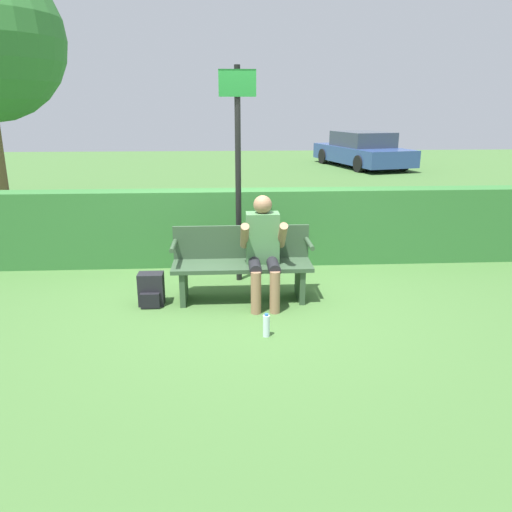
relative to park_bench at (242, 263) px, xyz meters
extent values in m
plane|color=#426B33|center=(0.00, -0.06, -0.42)|extent=(40.00, 40.00, 0.00)
cube|color=#337033|center=(0.00, 1.33, 0.10)|extent=(12.00, 0.37, 1.03)
cube|color=#334C33|center=(0.00, -0.06, -0.01)|extent=(1.55, 0.48, 0.05)
cube|color=#334C33|center=(0.00, 0.16, 0.21)|extent=(1.55, 0.04, 0.38)
cube|color=#334C33|center=(-0.66, -0.06, -0.22)|extent=(0.06, 0.43, 0.39)
cube|color=#334C33|center=(0.66, -0.06, -0.22)|extent=(0.06, 0.43, 0.39)
cylinder|color=#334C33|center=(-0.75, -0.06, 0.23)|extent=(0.05, 0.43, 0.05)
cylinder|color=#334C33|center=(0.75, -0.06, 0.23)|extent=(0.05, 0.43, 0.05)
cube|color=#4C7F4C|center=(0.23, -0.01, 0.29)|extent=(0.36, 0.22, 0.56)
sphere|color=#997051|center=(0.23, -0.01, 0.67)|extent=(0.20, 0.20, 0.20)
cylinder|color=black|center=(0.13, -0.24, 0.05)|extent=(0.13, 0.44, 0.13)
cylinder|color=black|center=(0.33, -0.24, 0.05)|extent=(0.13, 0.44, 0.13)
cylinder|color=#997051|center=(0.13, -0.46, -0.19)|extent=(0.11, 0.11, 0.46)
cylinder|color=#997051|center=(0.33, -0.46, -0.19)|extent=(0.11, 0.11, 0.46)
cylinder|color=#997051|center=(0.03, -0.15, 0.35)|extent=(0.09, 0.34, 0.34)
cylinder|color=#997051|center=(0.44, -0.15, 0.35)|extent=(0.09, 0.34, 0.34)
cube|color=black|center=(-1.01, -0.14, -0.24)|extent=(0.27, 0.18, 0.36)
cube|color=black|center=(-1.01, -0.26, -0.33)|extent=(0.21, 0.06, 0.16)
cylinder|color=silver|center=(0.20, -1.03, -0.31)|extent=(0.07, 0.07, 0.21)
cylinder|color=#2D66B2|center=(0.20, -1.03, -0.19)|extent=(0.04, 0.04, 0.02)
cylinder|color=black|center=(-0.02, 0.63, 0.87)|extent=(0.07, 0.07, 2.57)
cube|color=#196626|center=(-0.02, 0.59, 1.95)|extent=(0.43, 0.02, 0.30)
cube|color=#2D4784|center=(4.79, 12.79, 0.03)|extent=(2.87, 4.81, 0.56)
cube|color=#333D4C|center=(4.79, 12.79, 0.57)|extent=(2.08, 2.49, 0.52)
cylinder|color=black|center=(3.61, 13.93, -0.14)|extent=(0.31, 0.59, 0.56)
cylinder|color=black|center=(5.28, 14.35, -0.14)|extent=(0.31, 0.59, 0.56)
cylinder|color=black|center=(4.30, 11.22, -0.14)|extent=(0.31, 0.59, 0.56)
cylinder|color=black|center=(5.97, 11.65, -0.14)|extent=(0.31, 0.59, 0.56)
camera|label=1|loc=(-0.17, -5.37, 1.69)|focal=35.00mm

